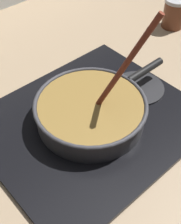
# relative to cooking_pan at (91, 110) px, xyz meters

# --- Properties ---
(ground) EXTENTS (2.40, 1.60, 0.04)m
(ground) POSITION_rel_cooking_pan_xyz_m (-0.03, -0.05, -0.07)
(ground) COLOR #9E8466
(hob_plate) EXTENTS (0.56, 0.48, 0.01)m
(hob_plate) POSITION_rel_cooking_pan_xyz_m (-0.00, 0.00, -0.04)
(hob_plate) COLOR black
(hob_plate) RESTS_ON ground
(burner_ring) EXTENTS (0.20, 0.20, 0.01)m
(burner_ring) POSITION_rel_cooking_pan_xyz_m (-0.00, 0.00, -0.03)
(burner_ring) COLOR #592D0C
(burner_ring) RESTS_ON hob_plate
(spare_burner) EXTENTS (0.15, 0.15, 0.01)m
(spare_burner) POSITION_rel_cooking_pan_xyz_m (0.19, 0.00, -0.03)
(spare_burner) COLOR #262628
(spare_burner) RESTS_ON hob_plate
(cooking_pan) EXTENTS (0.43, 0.30, 0.32)m
(cooking_pan) POSITION_rel_cooking_pan_xyz_m (0.00, 0.00, 0.00)
(cooking_pan) COLOR #38383D
(cooking_pan) RESTS_ON hob_plate
(condiment_jar) EXTENTS (0.09, 0.09, 0.11)m
(condiment_jar) POSITION_rel_cooking_pan_xyz_m (0.57, 0.17, 0.01)
(condiment_jar) COLOR brown
(condiment_jar) RESTS_ON ground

